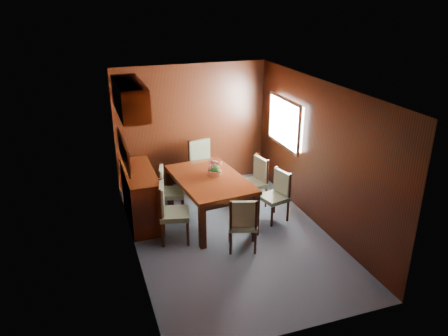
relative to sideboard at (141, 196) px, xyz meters
name	(u,v)px	position (x,y,z in m)	size (l,w,h in m)	color
ground	(231,235)	(1.25, -1.00, -0.45)	(4.50, 4.50, 0.00)	#3E4854
room_shell	(217,134)	(1.15, -0.67, 1.18)	(3.06, 4.52, 2.41)	black
sideboard	(141,196)	(0.00, 0.00, 0.00)	(0.48, 1.40, 0.90)	#321206
dining_table	(210,184)	(1.10, -0.38, 0.22)	(1.21, 1.77, 0.79)	#321206
chair_left_near	(170,209)	(0.32, -0.81, 0.09)	(0.53, 0.55, 0.97)	black
chair_left_far	(168,189)	(0.47, 0.02, 0.05)	(0.50, 0.52, 0.91)	black
chair_right_near	(277,193)	(2.19, -0.71, 0.04)	(0.49, 0.50, 0.88)	black
chair_right_far	(256,179)	(2.06, -0.09, 0.06)	(0.48, 0.50, 0.91)	black
chair_head	(243,221)	(1.28, -1.45, 0.04)	(0.52, 0.51, 0.89)	black
chair_foot	(203,163)	(1.32, 0.80, 0.12)	(0.59, 0.58, 1.03)	black
flower_centerpiece	(215,168)	(1.23, -0.28, 0.45)	(0.24, 0.24, 0.24)	#C55C3C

